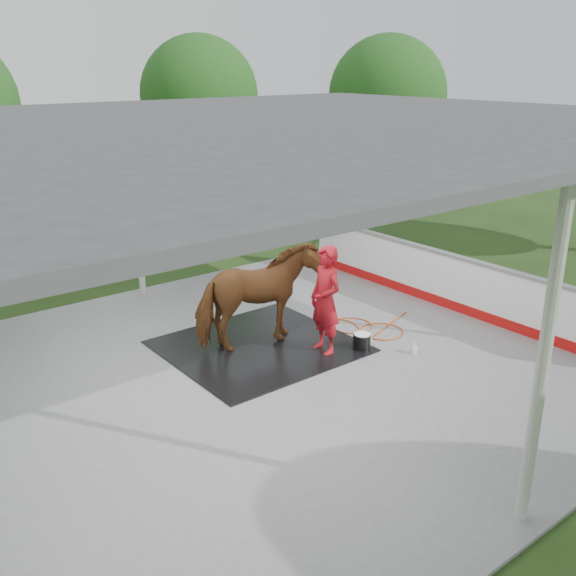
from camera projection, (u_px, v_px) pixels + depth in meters
ground at (270, 371)px, 10.70m from camera, size 100.00×100.00×0.00m
concrete_slab at (270, 370)px, 10.69m from camera, size 12.00×10.00×0.05m
pavilion_structure at (268, 127)px, 9.38m from camera, size 12.60×10.60×4.05m
dasher_board at (449, 282)px, 13.19m from camera, size 0.16×8.00×1.15m
tree_belt at (250, 133)px, 10.28m from camera, size 28.00×28.00×5.80m
rubber_mat at (259, 346)px, 11.48m from camera, size 3.16×2.97×0.02m
horse at (258, 297)px, 11.17m from camera, size 2.32×1.32×1.85m
handler at (326, 300)px, 10.99m from camera, size 0.53×0.74×1.92m
wash_bucket at (362, 341)px, 11.35m from camera, size 0.31×0.31×0.29m
soap_bottle_a at (369, 336)px, 11.60m from camera, size 0.10×0.10×0.26m
soap_bottle_b at (414, 348)px, 11.20m from camera, size 0.12×0.12×0.21m
hose_coil at (349, 329)px, 12.23m from camera, size 2.37×1.67×0.02m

